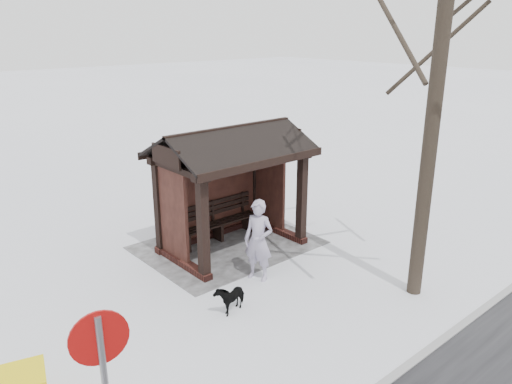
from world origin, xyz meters
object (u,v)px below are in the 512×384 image
Objects in this scene: pedestrian at (258,240)px; dog at (230,296)px; road_sign at (103,370)px; bus_shelter at (228,163)px.

pedestrian is 2.58× the size of dog.
road_sign is at bearing -72.00° from dog.
road_sign reaches higher than pedestrian.
dog is 4.50m from road_sign.
bus_shelter is 5.12× the size of dog.
dog is at bearing -86.85° from pedestrian.
road_sign reaches higher than dog.
pedestrian reaches higher than dog.
road_sign is (5.38, 4.75, -0.37)m from bus_shelter.
pedestrian is at bearing 100.30° from dog.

